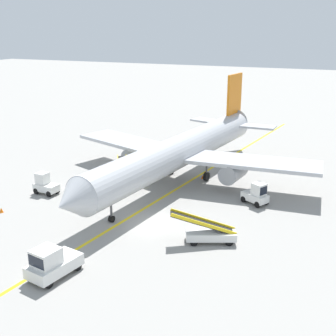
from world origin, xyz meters
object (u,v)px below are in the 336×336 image
object	(u,v)px
airliner	(182,150)
safety_cone_nose_left	(175,162)
baggage_tug_near_wing	(45,184)
baggage_tug_by_cargo_door	(256,195)
safety_cone_wingtip_left	(1,210)
belt_loader_forward_hold	(209,233)
belt_loader_aft_hold	(123,179)
safety_cone_nose_right	(203,177)
pushback_tug	(52,263)
ground_crew_marshaller	(78,193)

from	to	relation	value
airliner	safety_cone_nose_left	distance (m)	6.86
baggage_tug_near_wing	baggage_tug_by_cargo_door	xyz separation A→B (m)	(19.71, 5.48, 0.00)
safety_cone_wingtip_left	baggage_tug_near_wing	bearing A→B (deg)	83.50
belt_loader_forward_hold	baggage_tug_by_cargo_door	bearing A→B (deg)	79.62
baggage_tug_by_cargo_door	airliner	bearing A→B (deg)	159.64
belt_loader_aft_hold	safety_cone_nose_right	distance (m)	8.72
baggage_tug_near_wing	belt_loader_forward_hold	xyz separation A→B (m)	(18.08, -3.42, -0.15)
pushback_tug	safety_cone_wingtip_left	xyz separation A→B (m)	(-10.75, 6.81, -0.77)
belt_loader_forward_hold	baggage_tug_near_wing	bearing A→B (deg)	169.30
safety_cone_wingtip_left	belt_loader_forward_hold	bearing A→B (deg)	5.99
pushback_tug	belt_loader_forward_hold	bearing A→B (deg)	47.86
baggage_tug_near_wing	pushback_tug	bearing A→B (deg)	-50.25
safety_cone_wingtip_left	safety_cone_nose_left	bearing A→B (deg)	65.83
baggage_tug_near_wing	belt_loader_forward_hold	bearing A→B (deg)	-10.70
belt_loader_forward_hold	ground_crew_marshaller	xyz separation A→B (m)	(-13.83, 2.89, 0.13)
pushback_tug	belt_loader_forward_hold	distance (m)	11.84
safety_cone_nose_right	baggage_tug_near_wing	bearing A→B (deg)	-141.29
baggage_tug_near_wing	baggage_tug_by_cargo_door	world-z (taller)	same
baggage_tug_by_cargo_door	safety_cone_wingtip_left	distance (m)	23.05
ground_crew_marshaller	safety_cone_nose_left	distance (m)	15.04
safety_cone_nose_left	pushback_tug	bearing A→B (deg)	-85.51
baggage_tug_near_wing	safety_cone_wingtip_left	bearing A→B (deg)	-96.50
belt_loader_aft_hold	ground_crew_marshaller	bearing A→B (deg)	-109.39
baggage_tug_by_cargo_door	safety_cone_nose_right	bearing A→B (deg)	144.83
airliner	safety_cone_nose_right	size ratio (longest dim) A/B	80.24
airliner	pushback_tug	distance (m)	21.05
baggage_tug_by_cargo_door	ground_crew_marshaller	distance (m)	16.58
airliner	pushback_tug	xyz separation A→B (m)	(-0.90, -20.89, -2.42)
pushback_tug	baggage_tug_by_cargo_door	size ratio (longest dim) A/B	1.42
safety_cone_wingtip_left	safety_cone_nose_right	bearing A→B (deg)	49.33
airliner	baggage_tug_by_cargo_door	xyz separation A→B (m)	(8.67, -3.22, -2.49)
safety_cone_nose_right	safety_cone_wingtip_left	bearing A→B (deg)	-130.67
safety_cone_nose_left	baggage_tug_by_cargo_door	bearing A→B (deg)	-36.22
airliner	safety_cone_nose_left	bearing A→B (deg)	119.16
pushback_tug	safety_cone_nose_left	size ratio (longest dim) A/B	8.83
baggage_tug_near_wing	belt_loader_aft_hold	xyz separation A→B (m)	(6.13, 4.80, -0.15)
airliner	baggage_tug_near_wing	distance (m)	14.28
airliner	safety_cone_wingtip_left	xyz separation A→B (m)	(-11.65, -14.08, -3.20)
pushback_tug	safety_cone_nose_right	xyz separation A→B (m)	(2.72, 22.50, -0.77)
ground_crew_marshaller	safety_cone_nose_right	world-z (taller)	ground_crew_marshaller
pushback_tug	baggage_tug_by_cargo_door	distance (m)	20.10
safety_cone_nose_right	safety_cone_wingtip_left	size ratio (longest dim) A/B	1.00
baggage_tug_by_cargo_door	belt_loader_aft_hold	world-z (taller)	belt_loader_aft_hold
airliner	safety_cone_nose_left	world-z (taller)	airliner
pushback_tug	baggage_tug_by_cargo_door	world-z (taller)	pushback_tug
belt_loader_aft_hold	baggage_tug_by_cargo_door	bearing A→B (deg)	2.88
baggage_tug_near_wing	belt_loader_forward_hold	size ratio (longest dim) A/B	0.49
pushback_tug	ground_crew_marshaller	world-z (taller)	pushback_tug
baggage_tug_by_cargo_door	safety_cone_wingtip_left	xyz separation A→B (m)	(-20.32, -10.86, -0.71)
pushback_tug	safety_cone_nose_right	bearing A→B (deg)	83.10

